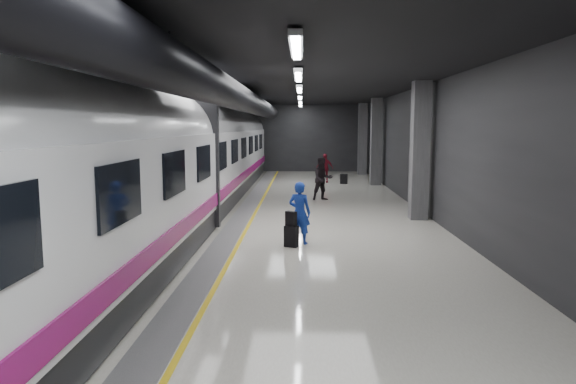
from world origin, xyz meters
TOP-DOWN VIEW (x-y plane):
  - ground at (0.00, 0.00)m, footprint 40.00×40.00m
  - platform_hall at (-0.29, 0.96)m, footprint 10.02×40.02m
  - train at (-3.25, -0.00)m, footprint 3.05×38.00m
  - traveler_main at (0.64, -1.69)m, footprint 0.70×0.58m
  - suitcase_main at (0.44, -2.08)m, footprint 0.39×0.32m
  - shoulder_bag at (0.43, -2.05)m, footprint 0.31×0.28m
  - traveler_far_a at (1.55, 6.25)m, footprint 1.04×0.92m
  - traveler_far_b at (1.95, 13.12)m, footprint 0.95×0.46m
  - suitcase_far at (2.94, 12.41)m, footprint 0.41×0.32m

SIDE VIEW (x-z plane):
  - ground at x=0.00m, z-range 0.00..0.00m
  - suitcase_far at x=2.94m, z-range 0.00..0.53m
  - suitcase_main at x=0.44m, z-range 0.00..0.54m
  - shoulder_bag at x=0.43m, z-range 0.54..0.91m
  - traveler_far_b at x=1.95m, z-range 0.00..1.57m
  - traveler_main at x=0.64m, z-range 0.00..1.63m
  - traveler_far_a at x=1.55m, z-range 0.00..1.78m
  - train at x=-3.25m, z-range 0.04..4.09m
  - platform_hall at x=-0.29m, z-range 1.28..5.79m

